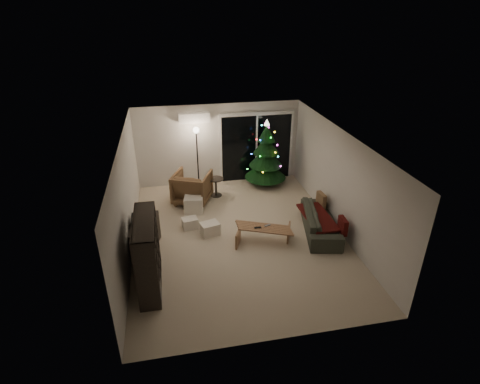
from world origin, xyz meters
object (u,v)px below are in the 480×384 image
object	(u,v)px
media_cabinet	(143,237)
sofa	(321,221)
christmas_tree	(266,153)
bookshelf	(138,255)
armchair	(192,187)
coffee_table	(264,235)

from	to	relation	value
media_cabinet	sofa	distance (m)	4.30
christmas_tree	bookshelf	bearing A→B (deg)	-130.94
christmas_tree	sofa	bearing A→B (deg)	-77.57
media_cabinet	christmas_tree	bearing A→B (deg)	56.52
bookshelf	christmas_tree	xyz separation A→B (m)	(3.65, 4.20, 0.28)
media_cabinet	christmas_tree	size ratio (longest dim) A/B	0.57
bookshelf	media_cabinet	size ratio (longest dim) A/B	1.27
bookshelf	sofa	xyz separation A→B (m)	(4.30, 1.24, -0.47)
media_cabinet	christmas_tree	world-z (taller)	christmas_tree
media_cabinet	sofa	xyz separation A→B (m)	(4.30, 0.00, -0.08)
armchair	sofa	world-z (taller)	armchair
bookshelf	christmas_tree	world-z (taller)	christmas_tree
coffee_table	media_cabinet	bearing A→B (deg)	-160.94
coffee_table	christmas_tree	distance (m)	3.38
coffee_table	armchair	bearing A→B (deg)	144.91
armchair	sofa	xyz separation A→B (m)	(2.99, -2.19, -0.17)
media_cabinet	armchair	xyz separation A→B (m)	(1.31, 2.20, 0.08)
media_cabinet	bookshelf	bearing A→B (deg)	-72.57
media_cabinet	sofa	bearing A→B (deg)	17.46
coffee_table	christmas_tree	world-z (taller)	christmas_tree
sofa	coffee_table	bearing A→B (deg)	110.13
armchair	coffee_table	bearing A→B (deg)	144.80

